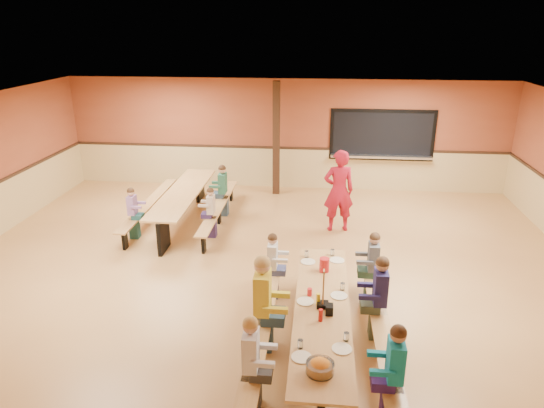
# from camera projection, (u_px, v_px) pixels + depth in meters

# --- Properties ---
(ground) EXTENTS (12.00, 12.00, 0.00)m
(ground) POSITION_uv_depth(u_px,v_px,m) (265.00, 270.00, 9.15)
(ground) COLOR #A16F3D
(ground) RESTS_ON ground
(room_envelope) EXTENTS (12.04, 10.04, 3.02)m
(room_envelope) POSITION_uv_depth(u_px,v_px,m) (265.00, 236.00, 8.90)
(room_envelope) COLOR brown
(room_envelope) RESTS_ON ground
(kitchen_pass_through) EXTENTS (2.78, 0.28, 1.38)m
(kitchen_pass_through) POSITION_uv_depth(u_px,v_px,m) (382.00, 137.00, 13.00)
(kitchen_pass_through) COLOR black
(kitchen_pass_through) RESTS_ON ground
(structural_post) EXTENTS (0.18, 0.18, 3.00)m
(structural_post) POSITION_uv_depth(u_px,v_px,m) (276.00, 139.00, 12.74)
(structural_post) COLOR black
(structural_post) RESTS_ON ground
(cafeteria_table_main) EXTENTS (1.91, 3.70, 0.74)m
(cafeteria_table_main) POSITION_uv_depth(u_px,v_px,m) (322.00, 320.00, 6.69)
(cafeteria_table_main) COLOR #B07E46
(cafeteria_table_main) RESTS_ON ground
(cafeteria_table_second) EXTENTS (1.91, 3.70, 0.74)m
(cafeteria_table_second) POSITION_uv_depth(u_px,v_px,m) (184.00, 200.00, 11.19)
(cafeteria_table_second) COLOR #B07E46
(cafeteria_table_second) RESTS_ON ground
(seated_child_white_left) EXTENTS (0.39, 0.32, 1.24)m
(seated_child_white_left) POSITION_uv_depth(u_px,v_px,m) (251.00, 364.00, 5.69)
(seated_child_white_left) COLOR silver
(seated_child_white_left) RESTS_ON ground
(seated_adult_yellow) EXTENTS (0.48, 0.39, 1.43)m
(seated_adult_yellow) POSITION_uv_depth(u_px,v_px,m) (263.00, 304.00, 6.72)
(seated_adult_yellow) COLOR gold
(seated_adult_yellow) RESTS_ON ground
(seated_child_grey_left) EXTENTS (0.34, 0.28, 1.15)m
(seated_child_grey_left) POSITION_uv_depth(u_px,v_px,m) (272.00, 266.00, 8.06)
(seated_child_grey_left) COLOR silver
(seated_child_grey_left) RESTS_ON ground
(seated_child_teal_right) EXTENTS (0.39, 0.32, 1.25)m
(seated_child_teal_right) POSITION_uv_depth(u_px,v_px,m) (394.00, 374.00, 5.52)
(seated_child_teal_right) COLOR #117D9B
(seated_child_teal_right) RESTS_ON ground
(seated_child_navy_right) EXTENTS (0.41, 0.33, 1.29)m
(seated_child_navy_right) POSITION_uv_depth(u_px,v_px,m) (379.00, 299.00, 6.99)
(seated_child_navy_right) COLOR #211C52
(seated_child_navy_right) RESTS_ON ground
(seated_child_char_right) EXTENTS (0.37, 0.30, 1.20)m
(seated_child_char_right) POSITION_uv_depth(u_px,v_px,m) (373.00, 267.00, 7.97)
(seated_child_char_right) COLOR #4E5259
(seated_child_char_right) RESTS_ON ground
(seated_child_purple_sec) EXTENTS (0.33, 0.27, 1.12)m
(seated_child_purple_sec) POSITION_uv_depth(u_px,v_px,m) (133.00, 214.00, 10.33)
(seated_child_purple_sec) COLOR #8B6397
(seated_child_purple_sec) RESTS_ON ground
(seated_child_green_sec) EXTENTS (0.38, 0.31, 1.23)m
(seated_child_green_sec) POSITION_uv_depth(u_px,v_px,m) (223.00, 191.00, 11.56)
(seated_child_green_sec) COLOR #29624C
(seated_child_green_sec) RESTS_ON ground
(seated_child_tan_sec) EXTENTS (0.32, 0.26, 1.10)m
(seated_child_tan_sec) POSITION_uv_depth(u_px,v_px,m) (211.00, 213.00, 10.38)
(seated_child_tan_sec) COLOR #BEAA96
(seated_child_tan_sec) RESTS_ON ground
(standing_woman) EXTENTS (0.74, 0.55, 1.85)m
(standing_woman) POSITION_uv_depth(u_px,v_px,m) (339.00, 191.00, 10.60)
(standing_woman) COLOR maroon
(standing_woman) RESTS_ON ground
(punch_pitcher) EXTENTS (0.16, 0.16, 0.22)m
(punch_pitcher) POSITION_uv_depth(u_px,v_px,m) (324.00, 265.00, 7.52)
(punch_pitcher) COLOR red
(punch_pitcher) RESTS_ON cafeteria_table_main
(chip_bowl) EXTENTS (0.32, 0.32, 0.15)m
(chip_bowl) POSITION_uv_depth(u_px,v_px,m) (320.00, 367.00, 5.35)
(chip_bowl) COLOR orange
(chip_bowl) RESTS_ON cafeteria_table_main
(napkin_dispenser) EXTENTS (0.10, 0.14, 0.13)m
(napkin_dispenser) POSITION_uv_depth(u_px,v_px,m) (329.00, 309.00, 6.44)
(napkin_dispenser) COLOR black
(napkin_dispenser) RESTS_ON cafeteria_table_main
(condiment_mustard) EXTENTS (0.06, 0.06, 0.17)m
(condiment_mustard) POSITION_uv_depth(u_px,v_px,m) (318.00, 299.00, 6.64)
(condiment_mustard) COLOR yellow
(condiment_mustard) RESTS_ON cafeteria_table_main
(condiment_ketchup) EXTENTS (0.06, 0.06, 0.17)m
(condiment_ketchup) POSITION_uv_depth(u_px,v_px,m) (321.00, 315.00, 6.27)
(condiment_ketchup) COLOR #B2140F
(condiment_ketchup) RESTS_ON cafeteria_table_main
(table_paddle) EXTENTS (0.16, 0.16, 0.56)m
(table_paddle) POSITION_uv_depth(u_px,v_px,m) (323.00, 298.00, 6.57)
(table_paddle) COLOR black
(table_paddle) RESTS_ON cafeteria_table_main
(place_settings) EXTENTS (0.65, 3.30, 0.11)m
(place_settings) POSITION_uv_depth(u_px,v_px,m) (322.00, 303.00, 6.59)
(place_settings) COLOR beige
(place_settings) RESTS_ON cafeteria_table_main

